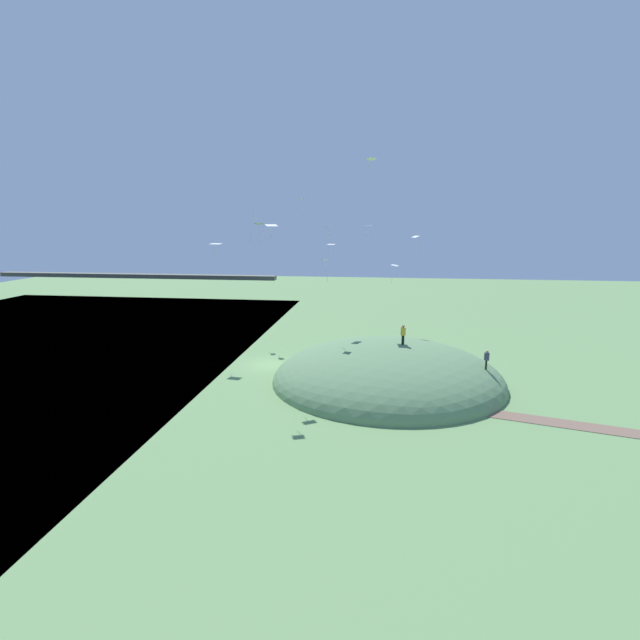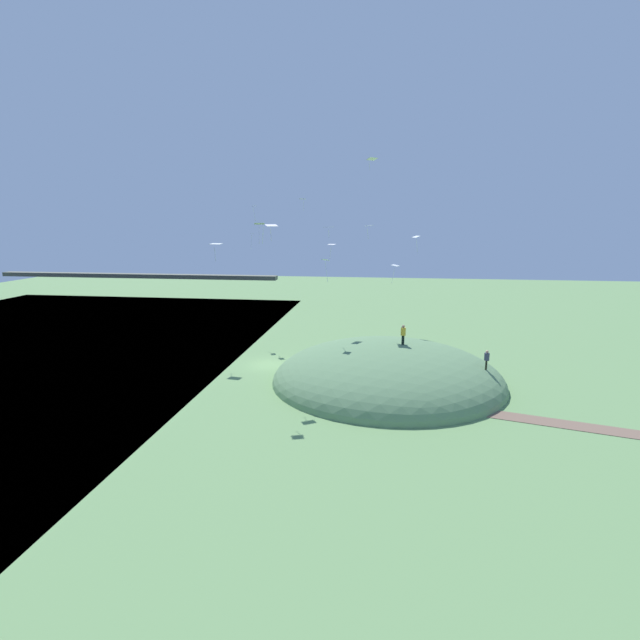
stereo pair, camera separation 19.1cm
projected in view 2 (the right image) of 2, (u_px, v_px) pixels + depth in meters
The scene contains 20 objects.
ground_plane at pixel (268, 365), 47.59m from camera, with size 160.00×160.00×0.00m, color #658E54.
grass_hill at pixel (387, 382), 42.45m from camera, with size 20.54×19.89×7.01m, color #5F8458.
dirt_path at pixel (561, 424), 33.50m from camera, with size 11.72×1.64×0.04m, color brown.
bridge_deck_far at pixel (136, 276), 82.24m from camera, with size 49.98×1.80×0.70m, color #55594C.
person_walking_path at pixel (403, 332), 41.35m from camera, with size 0.48×0.48×1.77m.
person_near_shore at pixel (487, 358), 38.97m from camera, with size 0.54×0.54×1.65m.
kite_0 at pixel (260, 225), 37.54m from camera, with size 0.93×0.77×1.66m.
kite_1 at pixel (303, 199), 58.29m from camera, with size 0.94×1.24×1.45m.
kite_2 at pixel (216, 245), 48.58m from camera, with size 1.32×1.02×1.88m.
kite_3 at pixel (372, 159), 53.53m from camera, with size 1.38×1.32×1.43m.
kite_4 at pixel (416, 238), 51.30m from camera, with size 0.94×1.04×1.91m.
kite_5 at pixel (332, 245), 56.75m from camera, with size 1.13×0.98×1.76m.
kite_6 at pixel (329, 227), 47.25m from camera, with size 1.08×1.21×1.09m.
kite_7 at pixel (326, 262), 43.34m from camera, with size 0.88×0.82×2.18m.
kite_8 at pixel (252, 235), 56.95m from camera, with size 0.73×0.84×1.89m.
kite_9 at pixel (369, 226), 45.62m from camera, with size 0.89×1.22×1.36m.
kite_10 at pixel (395, 266), 52.13m from camera, with size 1.01×1.22×2.06m.
kite_11 at pixel (254, 207), 56.69m from camera, with size 0.84×0.93×1.78m.
kite_12 at pixel (271, 226), 39.80m from camera, with size 1.20×1.09×1.41m.
kite_13 at pixel (259, 226), 50.37m from camera, with size 0.83×0.69×2.21m.
Camera 2 is at (11.35, -44.60, 13.94)m, focal length 26.59 mm.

